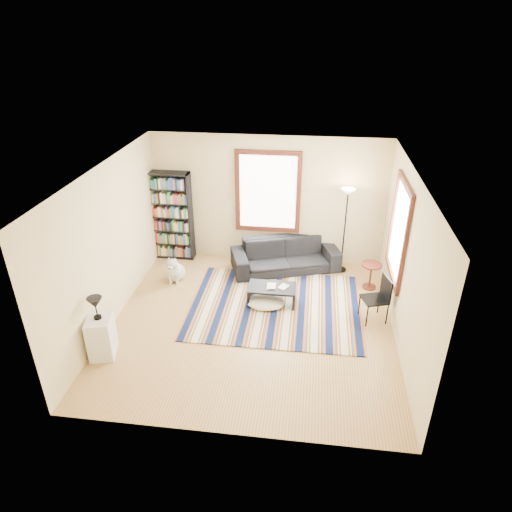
# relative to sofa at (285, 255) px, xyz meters

# --- Properties ---
(floor) EXTENTS (5.00, 5.00, 0.10)m
(floor) POSITION_rel_sofa_xyz_m (-0.44, -2.05, -0.38)
(floor) COLOR tan
(floor) RESTS_ON ground
(ceiling) EXTENTS (5.00, 5.00, 0.10)m
(ceiling) POSITION_rel_sofa_xyz_m (-0.44, -2.05, 2.52)
(ceiling) COLOR white
(ceiling) RESTS_ON floor
(wall_back) EXTENTS (5.00, 0.10, 2.80)m
(wall_back) POSITION_rel_sofa_xyz_m (-0.44, 0.50, 1.07)
(wall_back) COLOR #CFBF8B
(wall_back) RESTS_ON floor
(wall_front) EXTENTS (5.00, 0.10, 2.80)m
(wall_front) POSITION_rel_sofa_xyz_m (-0.44, -4.60, 1.07)
(wall_front) COLOR #CFBF8B
(wall_front) RESTS_ON floor
(wall_left) EXTENTS (0.10, 5.00, 2.80)m
(wall_left) POSITION_rel_sofa_xyz_m (-2.99, -2.05, 1.07)
(wall_left) COLOR #CFBF8B
(wall_left) RESTS_ON floor
(wall_right) EXTENTS (0.10, 5.00, 2.80)m
(wall_right) POSITION_rel_sofa_xyz_m (2.11, -2.05, 1.07)
(wall_right) COLOR #CFBF8B
(wall_right) RESTS_ON floor
(window_back) EXTENTS (1.20, 0.06, 1.60)m
(window_back) POSITION_rel_sofa_xyz_m (-0.44, 0.42, 1.27)
(window_back) COLOR white
(window_back) RESTS_ON wall_back
(window_right) EXTENTS (0.06, 1.20, 1.60)m
(window_right) POSITION_rel_sofa_xyz_m (2.03, -1.25, 1.27)
(window_right) COLOR white
(window_right) RESTS_ON wall_right
(rug) EXTENTS (3.22, 2.57, 0.02)m
(rug) POSITION_rel_sofa_xyz_m (-0.08, -1.48, -0.32)
(rug) COLOR #0C173D
(rug) RESTS_ON floor
(sofa) EXTENTS (1.57, 2.44, 0.66)m
(sofa) POSITION_rel_sofa_xyz_m (0.00, 0.00, 0.00)
(sofa) COLOR black
(sofa) RESTS_ON floor
(bookshelf) EXTENTS (0.90, 0.30, 2.00)m
(bookshelf) POSITION_rel_sofa_xyz_m (-2.55, 0.27, 0.67)
(bookshelf) COLOR black
(bookshelf) RESTS_ON floor
(coffee_table) EXTENTS (0.96, 0.63, 0.36)m
(coffee_table) POSITION_rel_sofa_xyz_m (-0.16, -1.36, -0.15)
(coffee_table) COLOR black
(coffee_table) RESTS_ON floor
(book_a) EXTENTS (0.24, 0.18, 0.02)m
(book_a) POSITION_rel_sofa_xyz_m (-0.26, -1.36, 0.04)
(book_a) COLOR beige
(book_a) RESTS_ON coffee_table
(book_b) EXTENTS (0.23, 0.25, 0.02)m
(book_b) POSITION_rel_sofa_xyz_m (-0.01, -1.31, 0.04)
(book_b) COLOR beige
(book_b) RESTS_ON coffee_table
(floor_cushion) EXTENTS (0.83, 0.70, 0.18)m
(floor_cushion) POSITION_rel_sofa_xyz_m (-0.26, -1.50, -0.24)
(floor_cushion) COLOR beige
(floor_cushion) RESTS_ON floor
(floor_lamp) EXTENTS (0.32, 0.32, 1.86)m
(floor_lamp) POSITION_rel_sofa_xyz_m (1.21, 0.10, 0.60)
(floor_lamp) COLOR black
(floor_lamp) RESTS_ON floor
(side_table) EXTENTS (0.49, 0.49, 0.54)m
(side_table) POSITION_rel_sofa_xyz_m (1.76, -0.56, -0.06)
(side_table) COLOR #491F12
(side_table) RESTS_ON floor
(folding_chair) EXTENTS (0.52, 0.51, 0.86)m
(folding_chair) POSITION_rel_sofa_xyz_m (1.71, -1.67, 0.10)
(folding_chair) COLOR black
(folding_chair) RESTS_ON floor
(white_cabinet) EXTENTS (0.48, 0.57, 0.70)m
(white_cabinet) POSITION_rel_sofa_xyz_m (-2.74, -3.20, 0.02)
(white_cabinet) COLOR silver
(white_cabinet) RESTS_ON floor
(table_lamp) EXTENTS (0.27, 0.27, 0.38)m
(table_lamp) POSITION_rel_sofa_xyz_m (-2.74, -3.20, 0.56)
(table_lamp) COLOR black
(table_lamp) RESTS_ON white_cabinet
(dog) EXTENTS (0.44, 0.60, 0.58)m
(dog) POSITION_rel_sofa_xyz_m (-2.22, -0.75, -0.04)
(dog) COLOR silver
(dog) RESTS_ON floor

